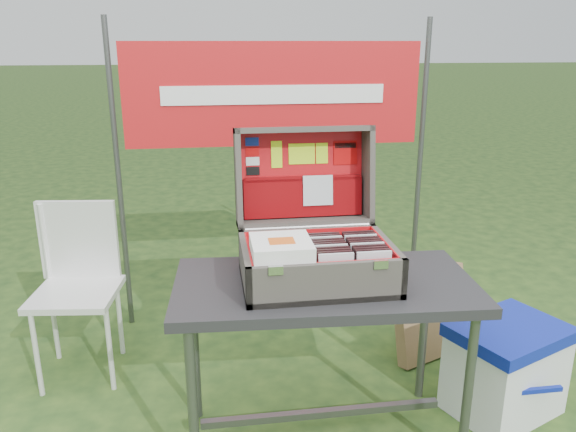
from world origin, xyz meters
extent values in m
plane|color=#1E3917|center=(0.00, 0.00, 0.00)|extent=(80.00, 80.00, 0.00)
cube|color=#252526|center=(0.05, -0.05, 0.69)|extent=(1.16, 0.63, 0.04)
cylinder|color=#59595B|center=(-0.46, -0.27, 0.33)|extent=(0.04, 0.04, 0.67)
cylinder|color=#59595B|center=(0.55, -0.27, 0.33)|extent=(0.04, 0.04, 0.67)
cylinder|color=#59595B|center=(-0.46, 0.17, 0.33)|extent=(0.04, 0.04, 0.67)
cylinder|color=#59595B|center=(0.55, 0.17, 0.33)|extent=(0.04, 0.04, 0.67)
cube|color=#59595B|center=(0.05, -0.05, 0.12)|extent=(0.98, 0.03, 0.03)
cube|color=#4A4640|center=(0.02, -0.05, 0.72)|extent=(0.56, 0.40, 0.02)
cube|color=#4A4640|center=(0.02, -0.24, 0.78)|extent=(0.56, 0.02, 0.15)
cube|color=#4A4640|center=(0.02, 0.14, 0.78)|extent=(0.56, 0.02, 0.15)
cube|color=#4A4640|center=(-0.25, -0.05, 0.78)|extent=(0.02, 0.40, 0.15)
cube|color=#4A4640|center=(0.29, -0.05, 0.78)|extent=(0.02, 0.40, 0.15)
cube|color=red|center=(0.02, -0.05, 0.73)|extent=(0.52, 0.36, 0.01)
cube|color=silver|center=(-0.16, -0.25, 0.85)|extent=(0.05, 0.01, 0.03)
cube|color=silver|center=(0.20, -0.25, 0.85)|extent=(0.05, 0.01, 0.03)
cylinder|color=silver|center=(0.02, 0.15, 0.86)|extent=(0.50, 0.02, 0.02)
cube|color=#4A4640|center=(0.02, 0.32, 1.04)|extent=(0.56, 0.08, 0.40)
cube|color=#4A4640|center=(0.02, 0.28, 1.23)|extent=(0.56, 0.15, 0.04)
cube|color=#4A4640|center=(0.02, 0.23, 0.86)|extent=(0.56, 0.15, 0.04)
cube|color=#4A4640|center=(-0.25, 0.25, 1.05)|extent=(0.02, 0.20, 0.42)
cube|color=#4A4640|center=(0.29, 0.25, 1.05)|extent=(0.02, 0.20, 0.42)
cube|color=red|center=(0.02, 0.30, 1.04)|extent=(0.51, 0.06, 0.35)
cube|color=red|center=(0.02, -0.22, 0.79)|extent=(0.52, 0.01, 0.13)
cube|color=red|center=(0.02, 0.13, 0.79)|extent=(0.52, 0.01, 0.13)
cube|color=red|center=(-0.24, -0.05, 0.79)|extent=(0.01, 0.36, 0.13)
cube|color=red|center=(0.27, -0.05, 0.79)|extent=(0.01, 0.36, 0.13)
cube|color=#730408|center=(0.02, 0.27, 0.95)|extent=(0.50, 0.05, 0.16)
cube|color=#730408|center=(0.02, 0.28, 1.03)|extent=(0.49, 0.02, 0.02)
cube|color=silver|center=(0.08, 0.26, 0.98)|extent=(0.13, 0.03, 0.13)
cube|color=#1933B2|center=(-0.19, 0.32, 1.18)|extent=(0.06, 0.01, 0.03)
cube|color=#C10607|center=(-0.19, 0.31, 1.14)|extent=(0.06, 0.01, 0.03)
cube|color=white|center=(-0.19, 0.31, 1.10)|extent=(0.06, 0.01, 0.03)
cube|color=black|center=(-0.19, 0.30, 1.06)|extent=(0.06, 0.01, 0.03)
cube|color=#C3F318|center=(-0.09, 0.31, 1.13)|extent=(0.05, 0.02, 0.11)
cube|color=#C3F318|center=(0.02, 0.31, 1.13)|extent=(0.11, 0.01, 0.08)
cube|color=#C3F318|center=(0.10, 0.31, 1.13)|extent=(0.05, 0.01, 0.08)
cube|color=#C10607|center=(0.20, 0.31, 1.13)|extent=(0.10, 0.02, 0.10)
cube|color=black|center=(0.20, 0.31, 1.16)|extent=(0.09, 0.01, 0.02)
cube|color=silver|center=(0.05, -0.20, 0.81)|extent=(0.12, 0.01, 0.14)
cube|color=black|center=(0.05, -0.18, 0.81)|extent=(0.12, 0.01, 0.14)
cube|color=black|center=(0.05, -0.16, 0.81)|extent=(0.12, 0.01, 0.14)
cube|color=black|center=(0.05, -0.14, 0.81)|extent=(0.12, 0.01, 0.14)
cube|color=silver|center=(0.05, -0.11, 0.81)|extent=(0.12, 0.01, 0.14)
cube|color=black|center=(0.05, -0.09, 0.81)|extent=(0.12, 0.01, 0.14)
cube|color=black|center=(0.05, -0.07, 0.81)|extent=(0.12, 0.01, 0.14)
cube|color=black|center=(0.05, -0.05, 0.81)|extent=(0.12, 0.01, 0.14)
cube|color=silver|center=(0.05, -0.03, 0.81)|extent=(0.12, 0.01, 0.14)
cube|color=black|center=(0.05, 0.00, 0.81)|extent=(0.12, 0.01, 0.14)
cube|color=black|center=(0.05, 0.02, 0.81)|extent=(0.12, 0.01, 0.14)
cube|color=silver|center=(0.19, -0.20, 0.81)|extent=(0.12, 0.01, 0.14)
cube|color=black|center=(0.19, -0.18, 0.81)|extent=(0.12, 0.01, 0.14)
cube|color=black|center=(0.19, -0.16, 0.81)|extent=(0.12, 0.01, 0.14)
cube|color=black|center=(0.19, -0.14, 0.81)|extent=(0.12, 0.01, 0.14)
cube|color=silver|center=(0.19, -0.11, 0.81)|extent=(0.12, 0.01, 0.14)
cube|color=black|center=(0.19, -0.09, 0.81)|extent=(0.12, 0.01, 0.14)
cube|color=black|center=(0.19, -0.07, 0.81)|extent=(0.12, 0.01, 0.14)
cube|color=black|center=(0.19, -0.05, 0.81)|extent=(0.12, 0.01, 0.14)
cube|color=silver|center=(0.19, -0.03, 0.81)|extent=(0.12, 0.01, 0.14)
cube|color=black|center=(0.19, 0.00, 0.81)|extent=(0.12, 0.01, 0.14)
cube|color=black|center=(0.19, 0.02, 0.81)|extent=(0.12, 0.01, 0.14)
cube|color=white|center=(-0.13, -0.12, 0.86)|extent=(0.21, 0.21, 0.00)
cube|color=white|center=(-0.13, -0.12, 0.87)|extent=(0.21, 0.21, 0.00)
cube|color=white|center=(-0.13, -0.12, 0.87)|extent=(0.21, 0.21, 0.00)
cube|color=white|center=(-0.13, -0.12, 0.88)|extent=(0.21, 0.21, 0.00)
cube|color=white|center=(-0.13, -0.12, 0.88)|extent=(0.21, 0.21, 0.00)
cube|color=white|center=(-0.13, -0.12, 0.89)|extent=(0.21, 0.21, 0.00)
cube|color=white|center=(-0.13, -0.12, 0.89)|extent=(0.21, 0.21, 0.00)
cube|color=white|center=(-0.13, -0.12, 0.90)|extent=(0.21, 0.21, 0.00)
cube|color=white|center=(-0.13, -0.12, 0.90)|extent=(0.21, 0.21, 0.00)
cube|color=white|center=(-0.13, -0.12, 0.91)|extent=(0.21, 0.21, 0.00)
cube|color=#D85919|center=(-0.13, -0.13, 0.91)|extent=(0.09, 0.07, 0.00)
cube|color=white|center=(0.88, 0.02, 0.18)|extent=(0.54, 0.49, 0.36)
cube|color=#0E1E95|center=(0.88, 0.02, 0.39)|extent=(0.57, 0.51, 0.06)
cube|color=#0E1E95|center=(0.88, -0.17, 0.22)|extent=(0.28, 0.02, 0.02)
cube|color=silver|center=(-1.02, 0.59, 0.43)|extent=(0.42, 0.42, 0.03)
cube|color=silver|center=(-1.02, 0.77, 0.64)|extent=(0.38, 0.07, 0.40)
cylinder|color=silver|center=(-1.18, 0.43, 0.21)|extent=(0.02, 0.02, 0.43)
cylinder|color=silver|center=(-0.86, 0.43, 0.21)|extent=(0.02, 0.02, 0.43)
cylinder|color=silver|center=(-1.18, 0.75, 0.21)|extent=(0.02, 0.02, 0.43)
cylinder|color=silver|center=(-0.86, 0.75, 0.21)|extent=(0.02, 0.02, 0.43)
cylinder|color=silver|center=(-1.18, 0.77, 0.63)|extent=(0.02, 0.02, 0.40)
cylinder|color=silver|center=(-0.86, 0.77, 0.63)|extent=(0.02, 0.02, 0.40)
cube|color=olive|center=(0.74, 0.52, 0.23)|extent=(0.46, 0.32, 0.46)
cylinder|color=#59595B|center=(-0.85, 1.10, 0.85)|extent=(0.03, 0.03, 1.70)
cylinder|color=#59595B|center=(0.85, 1.10, 0.85)|extent=(0.03, 0.03, 1.70)
cube|color=#B51418|center=(0.00, 1.09, 1.30)|extent=(1.60, 0.02, 0.55)
cube|color=white|center=(0.00, 1.08, 1.30)|extent=(1.20, 0.00, 0.10)
camera|label=1|loc=(-0.37, -1.96, 1.57)|focal=35.00mm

